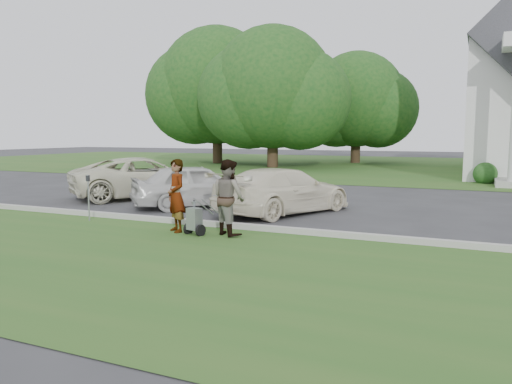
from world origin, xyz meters
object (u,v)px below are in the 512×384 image
Objects in this scene: tree_back at (356,104)px; parking_meter_near at (88,192)px; tree_far at (217,91)px; car_a at (145,177)px; tree_left at (273,93)px; person_left at (176,196)px; striping_cart at (195,220)px; person_right at (229,198)px; car_c at (284,191)px; car_b at (196,185)px.

parking_meter_near is at bearing -90.53° from tree_back.
car_a is (7.99, -20.26, -4.95)m from tree_far.
person_left is at bearing -73.35° from tree_left.
tree_back is 31.00m from striping_cart.
car_c is at bearing -60.77° from person_right.
striping_cart is at bearing -62.51° from tree_far.
person_right reaches higher than parking_meter_near.
car_a is (-1.73, 4.82, -0.05)m from parking_meter_near.
striping_cart is (7.28, -22.52, -4.74)m from tree_left.
person_left is at bearing -84.94° from tree_back.
parking_meter_near is at bearing 146.84° from car_a.
person_right is at bearing 112.31° from car_c.
striping_cart is 3.61m from parking_meter_near.
striping_cart is at bearing -72.09° from tree_left.
person_left is at bearing 169.64° from car_a.
car_b is (0.99, -26.62, -4.03)m from tree_back.
car_a is at bearing 18.99° from car_b.
tree_far reaches higher than tree_left.
tree_far is 2.18× the size of car_a.
parking_meter_near is (9.72, -25.08, -4.90)m from tree_far.
car_c is (3.99, -26.66, -4.05)m from tree_back.
car_b is at bearing -167.26° from car_a.
tree_far is 24.76m from car_b.
person_left is 3.95m from car_c.
person_right is at bearing 177.69° from car_a.
tree_left reaches higher than car_b.
car_c is at bearing -156.04° from car_a.
tree_far is 1.21× the size of tree_back.
tree_back is at bearing 129.89° from person_left.
car_a is 6.16m from car_c.
tree_left is 6.12× the size of person_left.
tree_back is at bearing -53.24° from person_right.
person_left is at bearing 157.66° from car_b.
parking_meter_near is 5.47m from car_c.
person_right is (7.99, -22.19, -4.23)m from tree_left.
car_a is 1.15× the size of car_c.
car_b is at bearing -20.75° from person_right.
tree_back is 25.65m from car_a.
person_right is at bearing -82.47° from tree_back.
tree_far is at bearing -153.44° from tree_back.
person_right is 3.54m from car_c.
car_a reaches higher than car_c.
car_a is at bearing 167.36° from person_left.
tree_far is 6.71× the size of person_left.
person_right is 0.43× the size of car_b.
parking_meter_near is 0.27× the size of car_c.
car_a is at bearing -68.47° from tree_far.
tree_left is at bearing 141.48° from person_left.
tree_left is 8.44× the size of parking_meter_near.
striping_cart is 3.94m from car_c.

